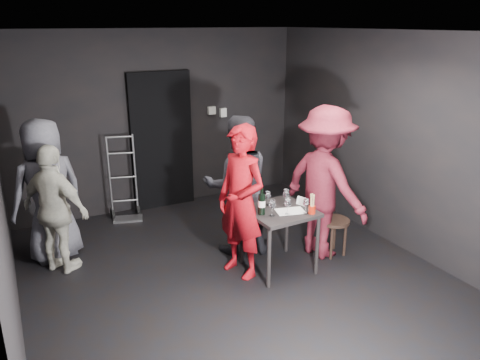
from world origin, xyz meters
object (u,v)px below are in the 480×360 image
bystander_cream (56,209)px  breadstick_cup (312,204)px  tasting_table (279,217)px  wine_bottle (262,204)px  bystander_grey (46,179)px  stool (334,226)px  hand_truck (126,204)px  man_maroon (326,164)px  server_red (241,190)px  woman_black (237,174)px

bystander_cream → breadstick_cup: bystander_cream is taller
tasting_table → wine_bottle: wine_bottle is taller
bystander_grey → stool: bearing=137.1°
hand_truck → man_maroon: (1.91, -2.24, 0.95)m
server_red → bystander_cream: size_ratio=1.33×
tasting_table → man_maroon: 0.87m
stool → man_maroon: man_maroon is taller
hand_truck → bystander_cream: (-1.05, -1.18, 0.55)m
woman_black → breadstick_cup: (0.47, -0.91, -0.15)m
hand_truck → woman_black: (1.02, -1.67, 0.79)m
woman_black → bystander_cream: 2.14m
tasting_table → bystander_cream: 2.55m
bystander_cream → woman_black: bearing=-143.3°
stool → wine_bottle: bearing=-179.6°
hand_truck → server_red: (0.79, -2.20, 0.80)m
bystander_cream → bystander_grey: size_ratio=0.75×
bystander_grey → tasting_table: bearing=130.0°
tasting_table → server_red: (-0.43, 0.11, 0.38)m
breadstick_cup → wine_bottle: bearing=154.8°
tasting_table → stool: (0.80, -0.01, -0.27)m
stool → man_maroon: (-0.11, 0.09, 0.79)m
hand_truck → breadstick_cup: bearing=-43.8°
stool → man_maroon: size_ratio=0.20×
man_maroon → bystander_grey: bearing=52.9°
tasting_table → man_maroon: (0.69, 0.08, 0.52)m
bystander_cream → bystander_grey: 0.45m
man_maroon → bystander_cream: (-2.97, 1.05, -0.40)m
bystander_grey → wine_bottle: bystander_grey is taller
bystander_grey → woman_black: bearing=141.0°
woman_black → stool: bearing=165.4°
server_red → breadstick_cup: 0.81m
tasting_table → breadstick_cup: (0.26, -0.26, 0.21)m
tasting_table → woman_black: size_ratio=0.37×
wine_bottle → tasting_table: bearing=4.6°
breadstick_cup → bystander_grey: bearing=145.6°
hand_truck → server_red: server_red is taller
stool → bystander_grey: bearing=154.0°
tasting_table → breadstick_cup: breadstick_cup is taller
wine_bottle → server_red: bearing=144.4°
stool → woman_black: bearing=146.6°
stool → bystander_cream: bearing=159.6°
stool → bystander_cream: 3.31m
server_red → bystander_grey: bearing=-145.2°
woman_black → bystander_cream: (-2.07, 0.48, -0.24)m
man_maroon → bystander_grey: (-3.00, 1.43, -0.15)m
hand_truck → woman_black: size_ratio=0.62×
man_maroon → bystander_cream: size_ratio=1.52×
bystander_grey → breadstick_cup: bearing=128.7°
stool → man_maroon: 0.80m
bystander_cream → wine_bottle: size_ratio=4.73×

